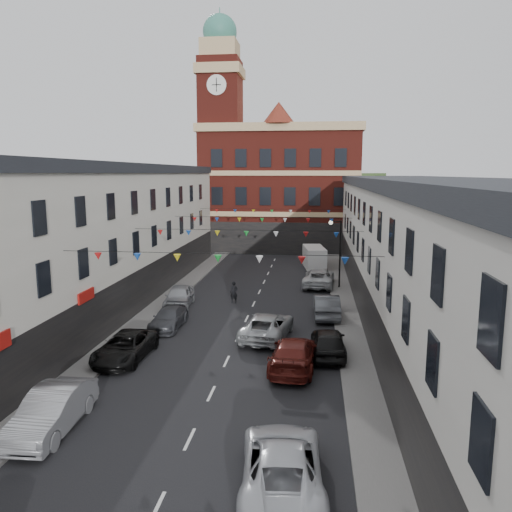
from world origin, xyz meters
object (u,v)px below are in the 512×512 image
at_px(car_right_e, 326,306).
at_px(white_van, 314,258).
at_px(street_lamp, 337,245).
at_px(car_right_f, 319,278).
at_px(car_left_c, 125,347).
at_px(car_right_d, 328,342).
at_px(car_left_b, 52,411).
at_px(pedestrian, 234,292).
at_px(moving_car, 267,326).
at_px(car_right_b, 282,464).
at_px(car_left_d, 169,318).
at_px(car_left_e, 179,296).
at_px(car_right_c, 294,354).

distance_m(car_right_e, white_van, 18.45).
height_order(street_lamp, car_right_f, street_lamp).
height_order(car_left_c, car_right_d, car_right_d).
relative_size(car_left_c, car_right_e, 1.03).
xyz_separation_m(street_lamp, white_van, (-1.96, 9.53, -2.78)).
relative_size(street_lamp, white_van, 1.18).
bearing_deg(car_left_b, car_left_c, 88.34).
distance_m(car_left_c, pedestrian, 13.07).
bearing_deg(moving_car, car_right_d, 152.58).
distance_m(car_left_b, car_right_e, 20.32).
height_order(car_right_b, car_right_f, car_right_f).
relative_size(car_left_d, car_right_d, 0.96).
height_order(car_left_e, car_right_d, car_left_e).
height_order(car_left_b, car_right_c, car_left_b).
height_order(car_right_e, moving_car, car_right_e).
relative_size(car_left_d, pedestrian, 2.59).
distance_m(car_left_d, moving_car, 6.72).
bearing_deg(car_left_e, car_left_b, -94.48).
height_order(street_lamp, white_van, street_lamp).
relative_size(car_right_d, white_van, 0.91).
xyz_separation_m(car_right_c, car_right_e, (1.86, 9.67, 0.01)).
xyz_separation_m(car_left_b, car_right_c, (9.14, 7.42, -0.03)).
relative_size(car_right_f, pedestrian, 3.30).
distance_m(car_left_e, car_right_d, 14.20).
relative_size(car_left_e, car_right_b, 0.83).
xyz_separation_m(car_right_b, car_right_e, (1.82, 19.56, 0.03)).
xyz_separation_m(car_right_b, pedestrian, (-5.23, 22.56, 0.07)).
distance_m(car_left_b, car_right_f, 28.66).
bearing_deg(car_left_c, car_left_d, 84.42).
height_order(car_left_c, car_right_c, car_right_c).
relative_size(car_left_b, pedestrian, 2.93).
bearing_deg(car_left_c, car_left_b, -88.45).
distance_m(car_left_b, car_right_d, 14.49).
relative_size(street_lamp, car_right_f, 1.06).
xyz_separation_m(car_left_c, car_left_e, (0.00, 10.92, 0.09)).
xyz_separation_m(car_right_d, car_right_f, (-0.42, 17.16, -0.00)).
relative_size(car_left_c, car_right_f, 0.90).
bearing_deg(pedestrian, white_van, 78.35).
relative_size(car_right_b, pedestrian, 3.29).
bearing_deg(car_right_c, car_left_e, -46.31).
xyz_separation_m(car_left_c, car_right_c, (9.14, -0.21, 0.09)).
xyz_separation_m(car_left_d, pedestrian, (3.22, 6.71, 0.21)).
relative_size(car_right_e, moving_car, 0.88).
bearing_deg(car_left_b, car_right_e, 55.56).
height_order(car_left_e, white_van, white_van).
distance_m(car_right_e, pedestrian, 7.67).
distance_m(moving_car, white_van, 23.63).
xyz_separation_m(street_lamp, car_left_e, (-12.05, -7.42, -3.11)).
xyz_separation_m(car_left_e, car_right_d, (10.94, -9.05, -0.01)).
distance_m(car_left_c, car_right_c, 9.14).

